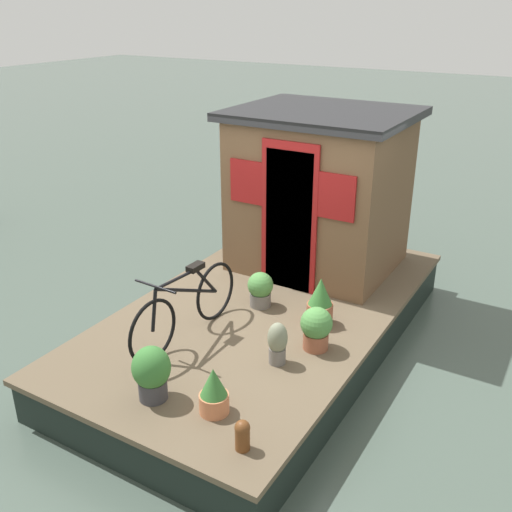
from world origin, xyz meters
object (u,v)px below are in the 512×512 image
object	(u,v)px
potted_plant_lavender	(260,289)
mooring_bollard	(242,434)
houseboat_cabin	(320,190)
potted_plant_fern	(152,372)
bicycle	(186,307)
potted_plant_sage	(277,343)
potted_plant_rosemary	(320,303)
potted_plant_thyme	(316,327)
potted_plant_geranium	(214,392)

from	to	relation	value
potted_plant_lavender	mooring_bollard	distance (m)	2.36
houseboat_cabin	potted_plant_fern	size ratio (longest dim) A/B	4.14
bicycle	potted_plant_lavender	world-z (taller)	bicycle
potted_plant_sage	houseboat_cabin	bearing A→B (deg)	16.30
bicycle	houseboat_cabin	bearing A→B (deg)	-8.30
potted_plant_rosemary	potted_plant_lavender	distance (m)	0.76
potted_plant_sage	potted_plant_lavender	size ratio (longest dim) A/B	1.06
potted_plant_sage	potted_plant_thyme	bearing A→B (deg)	-26.15
bicycle	potted_plant_thyme	bearing A→B (deg)	-68.12
potted_plant_fern	bicycle	bearing A→B (deg)	20.04
potted_plant_rosemary	potted_plant_thyme	bearing A→B (deg)	-159.31
bicycle	potted_plant_geranium	bearing A→B (deg)	-132.72
potted_plant_rosemary	bicycle	bearing A→B (deg)	132.36
houseboat_cabin	mooring_bollard	xyz separation A→B (m)	(-3.50, -1.02, -0.88)
houseboat_cabin	potted_plant_thyme	bearing A→B (deg)	-154.95
houseboat_cabin	potted_plant_lavender	size ratio (longest dim) A/B	5.18
potted_plant_rosemary	potted_plant_fern	bearing A→B (deg)	160.01
mooring_bollard	houseboat_cabin	bearing A→B (deg)	16.23
potted_plant_lavender	potted_plant_thyme	distance (m)	1.06
potted_plant_thyme	mooring_bollard	distance (m)	1.61
houseboat_cabin	potted_plant_lavender	world-z (taller)	houseboat_cabin
houseboat_cabin	potted_plant_rosemary	bearing A→B (deg)	-153.58
potted_plant_sage	mooring_bollard	distance (m)	1.23
potted_plant_geranium	potted_plant_sage	bearing A→B (deg)	-6.39
houseboat_cabin	bicycle	world-z (taller)	houseboat_cabin
bicycle	mooring_bollard	bearing A→B (deg)	-129.08
potted_plant_rosemary	potted_plant_sage	xyz separation A→B (m)	(-0.89, 0.03, -0.03)
potted_plant_geranium	mooring_bollard	world-z (taller)	potted_plant_geranium
potted_plant_sage	potted_plant_fern	distance (m)	1.24
potted_plant_rosemary	potted_plant_sage	size ratio (longest dim) A/B	1.24
potted_plant_rosemary	potted_plant_geranium	distance (m)	1.82
houseboat_cabin	potted_plant_geranium	bearing A→B (deg)	-169.96
houseboat_cabin	potted_plant_lavender	distance (m)	1.62
potted_plant_sage	potted_plant_thyme	size ratio (longest dim) A/B	0.97
houseboat_cabin	bicycle	distance (m)	2.50
potted_plant_thyme	potted_plant_rosemary	bearing A→B (deg)	20.69
potted_plant_rosemary	potted_plant_fern	size ratio (longest dim) A/B	1.05
potted_plant_lavender	potted_plant_geranium	bearing A→B (deg)	-161.30
houseboat_cabin	potted_plant_rosemary	size ratio (longest dim) A/B	3.94
potted_plant_lavender	potted_plant_thyme	bearing A→B (deg)	-117.86
bicycle	potted_plant_thyme	size ratio (longest dim) A/B	3.66
houseboat_cabin	potted_plant_sage	world-z (taller)	houseboat_cabin
bicycle	potted_plant_rosemary	bearing A→B (deg)	-47.64
potted_plant_thyme	potted_plant_geranium	bearing A→B (deg)	166.99
houseboat_cabin	potted_plant_fern	bearing A→B (deg)	-179.91
houseboat_cabin	potted_plant_geranium	world-z (taller)	houseboat_cabin
potted_plant_sage	potted_plant_rosemary	bearing A→B (deg)	-1.98
potted_plant_geranium	potted_plant_lavender	size ratio (longest dim) A/B	1.06
potted_plant_sage	mooring_bollard	bearing A→B (deg)	-163.89
potted_plant_sage	potted_plant_fern	world-z (taller)	potted_plant_fern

